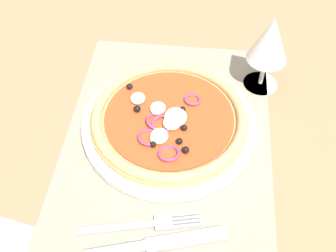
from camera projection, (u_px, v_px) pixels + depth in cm
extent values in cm
cube|color=#9E7A56|center=(168.00, 144.00, 71.72)|extent=(190.00, 140.00, 2.40)
cube|color=gray|center=(168.00, 139.00, 70.65)|extent=(49.02, 34.61, 0.40)
cylinder|color=silver|center=(170.00, 124.00, 71.59)|extent=(29.78, 29.78, 1.38)
cylinder|color=tan|center=(170.00, 120.00, 70.67)|extent=(26.65, 26.65, 1.00)
torus|color=tan|center=(170.00, 116.00, 70.01)|extent=(26.31, 26.31, 1.80)
cylinder|color=#C64C23|center=(170.00, 117.00, 70.17)|extent=(21.85, 21.85, 0.30)
ellipsoid|color=beige|center=(158.00, 108.00, 70.70)|extent=(3.02, 2.72, 0.91)
ellipsoid|color=beige|center=(138.00, 98.00, 72.21)|extent=(2.88, 2.60, 0.87)
ellipsoid|color=beige|center=(172.00, 122.00, 68.62)|extent=(3.35, 3.02, 1.01)
ellipsoid|color=beige|center=(157.00, 138.00, 66.69)|extent=(2.55, 2.29, 0.76)
ellipsoid|color=beige|center=(176.00, 117.00, 69.19)|extent=(4.25, 3.83, 1.28)
ellipsoid|color=beige|center=(159.00, 136.00, 66.81)|extent=(3.30, 2.97, 0.99)
sphere|color=black|center=(130.00, 86.00, 73.86)|extent=(1.11, 1.11, 1.11)
sphere|color=black|center=(153.00, 144.00, 65.70)|extent=(1.01, 1.01, 1.01)
sphere|color=black|center=(137.00, 109.00, 70.39)|extent=(1.21, 1.21, 1.21)
sphere|color=black|center=(179.00, 141.00, 66.07)|extent=(1.07, 1.07, 1.07)
sphere|color=black|center=(183.00, 110.00, 70.38)|extent=(1.07, 1.07, 1.07)
sphere|color=black|center=(186.00, 150.00, 64.92)|extent=(1.16, 1.16, 1.16)
sphere|color=black|center=(184.00, 128.00, 67.79)|extent=(1.04, 1.04, 1.04)
torus|color=#8E3D75|center=(149.00, 137.00, 66.94)|extent=(3.92, 3.89, 1.18)
torus|color=#8E3D75|center=(158.00, 122.00, 69.04)|extent=(4.15, 4.03, 1.72)
torus|color=#8E3D75|center=(192.00, 100.00, 72.24)|extent=(3.02, 2.99, 0.89)
torus|color=#8E3D75|center=(162.00, 124.00, 68.69)|extent=(3.77, 3.70, 1.43)
torus|color=#8E3D75|center=(169.00, 153.00, 64.90)|extent=(3.56, 3.50, 1.38)
cube|color=silver|center=(116.00, 227.00, 59.89)|extent=(3.31, 11.09, 0.44)
cube|color=silver|center=(163.00, 222.00, 60.38)|extent=(2.70, 2.94, 0.44)
cube|color=silver|center=(188.00, 226.00, 60.05)|extent=(1.25, 4.29, 0.44)
cube|color=silver|center=(187.00, 222.00, 60.43)|extent=(1.25, 4.29, 0.44)
cube|color=silver|center=(187.00, 218.00, 60.81)|extent=(1.25, 4.29, 0.44)
cube|color=silver|center=(186.00, 214.00, 61.19)|extent=(1.25, 4.29, 0.44)
cube|color=silver|center=(116.00, 250.00, 57.59)|extent=(3.57, 8.43, 0.62)
cube|color=silver|center=(186.00, 239.00, 58.76)|extent=(5.13, 11.70, 0.44)
cylinder|color=silver|center=(260.00, 83.00, 79.24)|extent=(6.40, 6.40, 0.40)
cylinder|color=silver|center=(263.00, 71.00, 76.78)|extent=(0.80, 0.80, 6.00)
cone|color=silver|center=(270.00, 39.00, 71.20)|extent=(7.20, 7.20, 8.50)
cone|color=orange|center=(270.00, 42.00, 71.62)|extent=(5.73, 5.73, 6.61)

